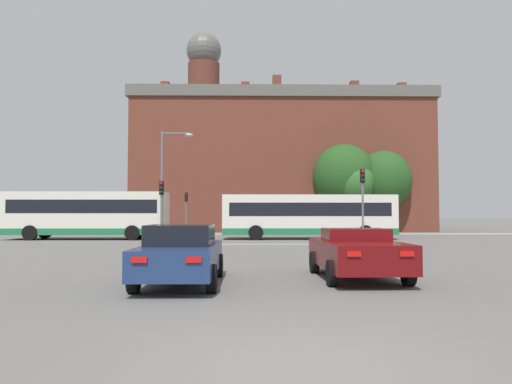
{
  "coord_description": "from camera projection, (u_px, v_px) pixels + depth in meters",
  "views": [
    {
      "loc": [
        -0.61,
        -5.81,
        1.73
      ],
      "look_at": [
        -0.0,
        31.67,
        3.41
      ],
      "focal_mm": 35.0,
      "sensor_mm": 36.0,
      "label": 1
    }
  ],
  "objects": [
    {
      "name": "far_pavement",
      "position": [
        255.0,
        234.0,
        43.81
      ],
      "size": [
        70.13,
        2.5,
        0.01
      ],
      "primitive_type": "cube",
      "color": "#A09B91",
      "rests_on": "ground_plane"
    },
    {
      "name": "stop_line_strip",
      "position": [
        258.0,
        244.0,
        28.82
      ],
      "size": [
        9.12,
        0.3,
        0.01
      ],
      "primitive_type": "cube",
      "color": "silver",
      "rests_on": "ground_plane"
    },
    {
      "name": "tree_kerbside",
      "position": [
        353.0,
        183.0,
        46.69
      ],
      "size": [
        3.99,
        3.99,
        6.79
      ],
      "color": "#4C3823",
      "rests_on": "ground_plane"
    },
    {
      "name": "brick_civic_building",
      "position": [
        279.0,
        162.0,
        53.9
      ],
      "size": [
        30.72,
        11.83,
        21.46
      ],
      "color": "brown",
      "rests_on": "ground_plane"
    },
    {
      "name": "car_saloon_left",
      "position": [
        181.0,
        254.0,
        12.36
      ],
      "size": [
        1.94,
        4.65,
        1.48
      ],
      "rotation": [
        0.0,
        0.0,
        0.0
      ],
      "color": "navy",
      "rests_on": "ground_plane"
    },
    {
      "name": "tree_by_building",
      "position": [
        344.0,
        177.0,
        47.85
      ],
      "size": [
        6.02,
        6.02,
        8.47
      ],
      "color": "#4C3823",
      "rests_on": "ground_plane"
    },
    {
      "name": "tree_distant",
      "position": [
        383.0,
        180.0,
        47.99
      ],
      "size": [
        5.41,
        5.41,
        7.86
      ],
      "color": "#4C3823",
      "rests_on": "ground_plane"
    },
    {
      "name": "car_roadster_right",
      "position": [
        356.0,
        252.0,
        13.41
      ],
      "size": [
        2.15,
        4.56,
        1.35
      ],
      "rotation": [
        0.0,
        0.0,
        0.02
      ],
      "color": "#600C0F",
      "rests_on": "ground_plane"
    },
    {
      "name": "street_lamp_junction",
      "position": [
        167.0,
        174.0,
        33.07
      ],
      "size": [
        2.12,
        0.36,
        7.27
      ],
      "color": "slate",
      "rests_on": "ground_plane"
    },
    {
      "name": "bus_crossing_trailing",
      "position": [
        87.0,
        214.0,
        34.45
      ],
      "size": [
        10.95,
        2.74,
        3.26
      ],
      "rotation": [
        0.0,
        0.0,
        1.57
      ],
      "color": "silver",
      "rests_on": "ground_plane"
    },
    {
      "name": "traffic_light_near_left",
      "position": [
        161.0,
        201.0,
        29.11
      ],
      "size": [
        0.26,
        0.31,
        3.68
      ],
      "color": "slate",
      "rests_on": "ground_plane"
    },
    {
      "name": "traffic_light_far_left",
      "position": [
        186.0,
        206.0,
        43.46
      ],
      "size": [
        0.26,
        0.31,
        3.67
      ],
      "color": "slate",
      "rests_on": "ground_plane"
    },
    {
      "name": "bus_crossing_lead",
      "position": [
        308.0,
        216.0,
        34.75
      ],
      "size": [
        11.93,
        2.72,
        3.07
      ],
      "rotation": [
        0.0,
        0.0,
        1.57
      ],
      "color": "silver",
      "rests_on": "ground_plane"
    },
    {
      "name": "pedestrian_walking_east",
      "position": [
        299.0,
        224.0,
        43.74
      ],
      "size": [
        0.45,
        0.42,
        1.56
      ],
      "rotation": [
        0.0,
        0.0,
        5.64
      ],
      "color": "#333851",
      "rests_on": "ground_plane"
    },
    {
      "name": "traffic_light_near_right",
      "position": [
        363.0,
        194.0,
        29.19
      ],
      "size": [
        0.26,
        0.31,
        4.38
      ],
      "color": "slate",
      "rests_on": "ground_plane"
    },
    {
      "name": "ground_plane",
      "position": [
        301.0,
        365.0,
        5.73
      ],
      "size": [
        400.0,
        400.0,
        0.0
      ],
      "primitive_type": "plane",
      "color": "#605E5B"
    },
    {
      "name": "pedestrian_waiting",
      "position": [
        155.0,
        222.0,
        43.59
      ],
      "size": [
        0.26,
        0.42,
        1.75
      ],
      "rotation": [
        0.0,
        0.0,
        4.81
      ],
      "color": "black",
      "rests_on": "ground_plane"
    }
  ]
}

